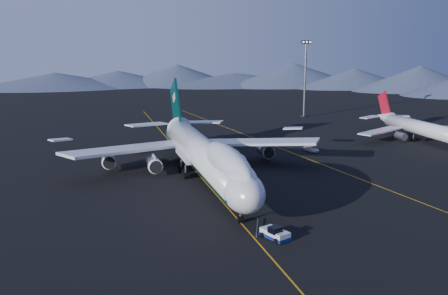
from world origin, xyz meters
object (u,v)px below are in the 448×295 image
object	(u,v)px
pushback_tug	(275,234)
service_van	(311,149)
boeing_747	(203,153)
second_jet	(421,128)
floodlight_mast	(305,79)

from	to	relation	value
pushback_tug	service_van	size ratio (longest dim) A/B	1.04
boeing_747	second_jet	distance (m)	74.94
boeing_747	floodlight_mast	distance (m)	98.26
service_van	floodlight_mast	distance (m)	65.32
pushback_tug	floodlight_mast	xyz separation A→B (m)	(55.81, 112.47, 14.20)
floodlight_mast	pushback_tug	bearing A→B (deg)	-116.39
second_jet	floodlight_mast	distance (m)	57.32
second_jet	floodlight_mast	bearing A→B (deg)	115.32
second_jet	floodlight_mast	xyz separation A→B (m)	(-12.39, 54.89, 10.90)
second_jet	service_van	world-z (taller)	second_jet
pushback_tug	second_jet	size ratio (longest dim) A/B	0.11
pushback_tug	floodlight_mast	size ratio (longest dim) A/B	0.18
boeing_747	service_van	world-z (taller)	boeing_747
pushback_tug	second_jet	distance (m)	89.31
second_jet	pushback_tug	bearing A→B (deg)	-127.23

